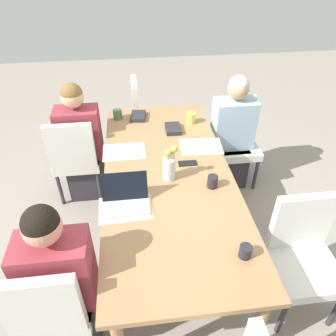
{
  "coord_description": "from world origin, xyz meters",
  "views": [
    {
      "loc": [
        -1.93,
        0.24,
        2.25
      ],
      "look_at": [
        0.0,
        0.0,
        0.78
      ],
      "focal_mm": 34.05,
      "sensor_mm": 36.0,
      "label": 1
    }
  ],
  "objects": [
    {
      "name": "chair_head_right_right_far",
      "position": [
        1.47,
        0.09,
        0.5
      ],
      "size": [
        0.44,
        0.44,
        0.9
      ],
      "color": "silver",
      "rests_on": "ground_plane"
    },
    {
      "name": "person_far_left_mid",
      "position": [
        0.75,
        0.75,
        0.53
      ],
      "size": [
        0.36,
        0.4,
        1.19
      ],
      "color": "#2D2D33",
      "rests_on": "ground_plane"
    },
    {
      "name": "coffee_mug_centre_left",
      "position": [
        0.76,
        -0.32,
        0.79
      ],
      "size": [
        0.09,
        0.09,
        0.11
      ],
      "primitive_type": "cylinder",
      "color": "#DBC64C",
      "rests_on": "dining_table"
    },
    {
      "name": "chair_near_right_mid",
      "position": [
        -0.67,
        -0.84,
        0.5
      ],
      "size": [
        0.44,
        0.44,
        0.9
      ],
      "color": "silver",
      "rests_on": "ground_plane"
    },
    {
      "name": "person_far_left_near",
      "position": [
        -0.78,
        0.73,
        0.53
      ],
      "size": [
        0.36,
        0.4,
        1.19
      ],
      "color": "#2D2D33",
      "rests_on": "ground_plane"
    },
    {
      "name": "placemat_far_left_near",
      "position": [
        -0.35,
        0.33,
        0.73
      ],
      "size": [
        0.28,
        0.37,
        0.0
      ],
      "primitive_type": "cube",
      "rotation": [
        0.0,
        0.0,
        -1.53
      ],
      "color": "beige",
      "rests_on": "dining_table"
    },
    {
      "name": "book_blue_cover",
      "position": [
        0.64,
        -0.13,
        0.75
      ],
      "size": [
        0.2,
        0.14,
        0.04
      ],
      "primitive_type": "cube",
      "rotation": [
        0.0,
        0.0,
        -0.02
      ],
      "color": "#28282D",
      "rests_on": "dining_table"
    },
    {
      "name": "placemat_far_left_mid",
      "position": [
        0.34,
        0.33,
        0.73
      ],
      "size": [
        0.26,
        0.36,
        0.0
      ],
      "primitive_type": "cube",
      "rotation": [
        0.0,
        0.0,
        -1.56
      ],
      "color": "beige",
      "rests_on": "dining_table"
    },
    {
      "name": "chair_far_left_mid",
      "position": [
        0.68,
        0.81,
        0.5
      ],
      "size": [
        0.44,
        0.44,
        0.9
      ],
      "color": "silver",
      "rests_on": "ground_plane"
    },
    {
      "name": "coffee_mug_centre_right",
      "position": [
        -0.83,
        -0.34,
        0.77
      ],
      "size": [
        0.07,
        0.07,
        0.08
      ],
      "primitive_type": "cylinder",
      "color": "#232328",
      "rests_on": "dining_table"
    },
    {
      "name": "chair_near_left_far",
      "position": [
        0.82,
        -0.81,
        0.5
      ],
      "size": [
        0.44,
        0.44,
        0.9
      ],
      "color": "silver",
      "rests_on": "ground_plane"
    },
    {
      "name": "ground_plane",
      "position": [
        0.0,
        0.0,
        0.0
      ],
      "size": [
        10.0,
        10.0,
        0.0
      ],
      "primitive_type": "plane",
      "color": "gray"
    },
    {
      "name": "person_near_left_far",
      "position": [
        0.75,
        -0.75,
        0.53
      ],
      "size": [
        0.36,
        0.4,
        1.19
      ],
      "color": "#2D2D33",
      "rests_on": "ground_plane"
    },
    {
      "name": "book_red_cover",
      "position": [
        0.93,
        0.18,
        0.75
      ],
      "size": [
        0.22,
        0.17,
        0.04
      ],
      "primitive_type": "cube",
      "rotation": [
        0.0,
        0.0,
        -0.15
      ],
      "color": "#28282D",
      "rests_on": "dining_table"
    },
    {
      "name": "phone_black",
      "position": [
        0.1,
        -0.17,
        0.74
      ],
      "size": [
        0.07,
        0.15,
        0.01
      ],
      "primitive_type": "cube",
      "rotation": [
        0.0,
        0.0,
        1.57
      ],
      "color": "black",
      "rests_on": "dining_table"
    },
    {
      "name": "dining_table",
      "position": [
        0.0,
        0.0,
        0.66
      ],
      "size": [
        2.29,
        0.98,
        0.73
      ],
      "color": "#9E754C",
      "rests_on": "ground_plane"
    },
    {
      "name": "chair_far_left_near",
      "position": [
        -0.86,
        0.79,
        0.5
      ],
      "size": [
        0.44,
        0.44,
        0.9
      ],
      "color": "silver",
      "rests_on": "ground_plane"
    },
    {
      "name": "placemat_near_left_far",
      "position": [
        0.34,
        -0.33,
        0.73
      ],
      "size": [
        0.28,
        0.38,
        0.0
      ],
      "primitive_type": "cube",
      "rotation": [
        0.0,
        0.0,
        1.5
      ],
      "color": "beige",
      "rests_on": "dining_table"
    },
    {
      "name": "laptop_far_left_near",
      "position": [
        -0.3,
        0.33,
        0.78
      ],
      "size": [
        0.22,
        0.32,
        0.21
      ],
      "color": "silver",
      "rests_on": "dining_table"
    },
    {
      "name": "flower_vase",
      "position": [
        -0.06,
        -0.0,
        0.86
      ],
      "size": [
        0.1,
        0.1,
        0.29
      ],
      "color": "silver",
      "rests_on": "dining_table"
    },
    {
      "name": "coffee_mug_near_left",
      "position": [
        0.94,
        0.39,
        0.78
      ],
      "size": [
        0.09,
        0.09,
        0.1
      ],
      "primitive_type": "cylinder",
      "color": "#47704C",
      "rests_on": "dining_table"
    },
    {
      "name": "coffee_mug_near_right",
      "position": [
        -0.2,
        -0.3,
        0.78
      ],
      "size": [
        0.08,
        0.08,
        0.09
      ],
      "primitive_type": "cylinder",
      "color": "#232328",
      "rests_on": "dining_table"
    }
  ]
}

